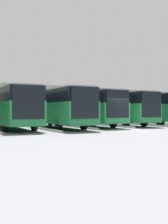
{
  "coord_description": "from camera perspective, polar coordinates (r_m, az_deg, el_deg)",
  "views": [
    {
      "loc": [
        15.11,
        16.86,
        1.47
      ],
      "look_at": [
        0.23,
        -6.15,
        1.39
      ],
      "focal_mm": 45.0,
      "sensor_mm": 36.0,
      "label": 1
    }
  ],
  "objects": [
    {
      "name": "ground_plane",
      "position": [
        22.69,
        8.97,
        -3.55
      ],
      "size": [
        600.0,
        600.0,
        0.0
      ],
      "primitive_type": "plane",
      "color": "gray"
    },
    {
      "name": "bus_0",
      "position": [
        35.38,
        15.57,
        0.78
      ],
      "size": [
        3.71,
        12.53,
        3.32
      ],
      "rotation": [
        0.0,
        0.0,
        -0.1
      ],
      "color": "#238447",
      "rests_on": "ground_plane"
    },
    {
      "name": "curb_divider_0",
      "position": [
        32.78,
        15.76,
        -2.28
      ],
      "size": [
        1.05,
        7.79,
        0.15
      ],
      "primitive_type": "cube",
      "rotation": [
        0.0,
        0.0,
        -0.1
      ],
      "color": "#B2B2AD",
      "rests_on": "ground_plane"
    },
    {
      "name": "bus_1",
      "position": [
        32.09,
        12.1,
        0.84
      ],
      "size": [
        3.71,
        12.53,
        3.32
      ],
      "rotation": [
        0.0,
        0.0,
        -0.1
      ],
      "color": "#238447",
      "rests_on": "ground_plane"
    },
    {
      "name": "curb_divider_1",
      "position": [
        29.49,
        12.01,
        -2.55
      ],
      "size": [
        1.05,
        7.79,
        0.15
      ],
      "primitive_type": "cube",
      "rotation": [
        0.0,
        0.0,
        -0.1
      ],
      "color": "#B2B2AD",
      "rests_on": "ground_plane"
    },
    {
      "name": "bus_2",
      "position": [
        30.12,
        5.97,
        0.89
      ],
      "size": [
        3.71,
        12.53,
        3.32
      ],
      "rotation": [
        0.0,
        0.0,
        -0.1
      ],
      "color": "#238447",
      "rests_on": "ground_plane"
    },
    {
      "name": "curb_divider_2",
      "position": [
        27.55,
        5.28,
        -2.74
      ],
      "size": [
        1.05,
        7.79,
        0.15
      ],
      "primitive_type": "cube",
      "rotation": [
        0.0,
        0.0,
        -0.1
      ],
      "color": "#B2B2AD",
      "rests_on": "ground_plane"
    },
    {
      "name": "bus_3",
      "position": [
        27.93,
        -0.14,
        0.95
      ],
      "size": [
        3.71,
        12.53,
        3.32
      ],
      "rotation": [
        0.0,
        0.0,
        -0.1
      ],
      "color": "#238447",
      "rests_on": "ground_plane"
    },
    {
      "name": "curb_divider_3",
      "position": [
        25.41,
        -1.5,
        -2.98
      ],
      "size": [
        1.05,
        7.79,
        0.15
      ],
      "primitive_type": "cube",
      "rotation": [
        0.0,
        0.0,
        -0.1
      ],
      "color": "#B2B2AD",
      "rests_on": "ground_plane"
    },
    {
      "name": "bus_4",
      "position": [
        25.15,
        -6.14,
        1.03
      ],
      "size": [
        3.71,
        12.53,
        3.32
      ],
      "rotation": [
        0.0,
        0.0,
        -0.1
      ],
      "color": "#238447",
      "rests_on": "ground_plane"
    },
    {
      "name": "curb_divider_4",
      "position": [
        22.72,
        -8.34,
        -3.36
      ],
      "size": [
        1.05,
        7.79,
        0.15
      ],
      "primitive_type": "cube",
      "rotation": [
        0.0,
        0.0,
        -0.1
      ],
      "color": "#B2B2AD",
      "rests_on": "ground_plane"
    },
    {
      "name": "bus_5",
      "position": [
        24.57,
        -15.06,
        1.05
      ],
      "size": [
        3.71,
        12.53,
        3.32
      ],
      "rotation": [
        0.0,
        0.0,
        -0.1
      ],
      "color": "#238447",
      "rests_on": "ground_plane"
    },
    {
      "name": "station_building",
      "position": [
        42.77,
        -12.21,
        1.57
      ],
      "size": [
        35.33,
        14.17,
        4.99
      ],
      "color": "#A8A399",
      "rests_on": "ground_plane"
    }
  ]
}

